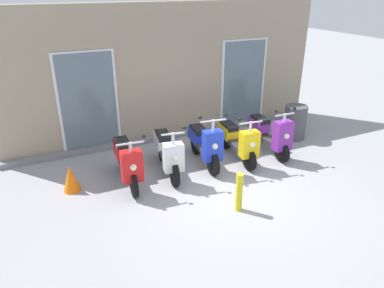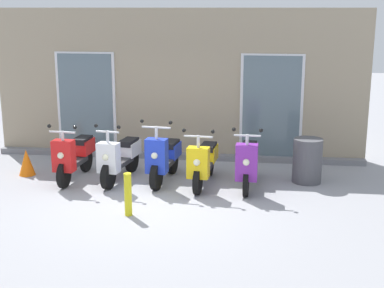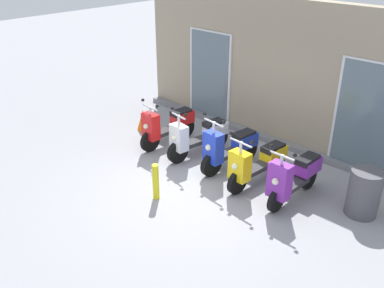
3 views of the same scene
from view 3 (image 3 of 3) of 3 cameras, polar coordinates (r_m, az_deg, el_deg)
ground_plane at (r=8.18m, az=-0.03°, el=-5.94°), size 40.00×40.00×0.00m
storefront_facade at (r=9.72m, az=12.21°, el=8.92°), size 8.06×0.50×3.22m
scooter_red at (r=9.64m, az=-3.33°, el=2.58°), size 0.56×1.56×1.18m
scooter_white at (r=9.16m, az=0.85°, el=1.04°), size 0.59×1.63×1.20m
scooter_blue at (r=8.67m, az=5.06°, el=-0.50°), size 0.60×1.54×1.29m
scooter_yellow at (r=8.23m, az=8.84°, el=-2.48°), size 0.58×1.62×1.18m
scooter_purple at (r=7.79m, az=13.53°, el=-4.29°), size 0.54×1.50×1.22m
curb_bollard at (r=7.73m, az=-4.91°, el=-5.10°), size 0.12×0.12×0.70m
trash_bin at (r=7.83m, az=22.17°, el=-6.11°), size 0.55×0.55×0.84m
traffic_cone at (r=10.56m, az=-6.59°, el=3.26°), size 0.32×0.32×0.52m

